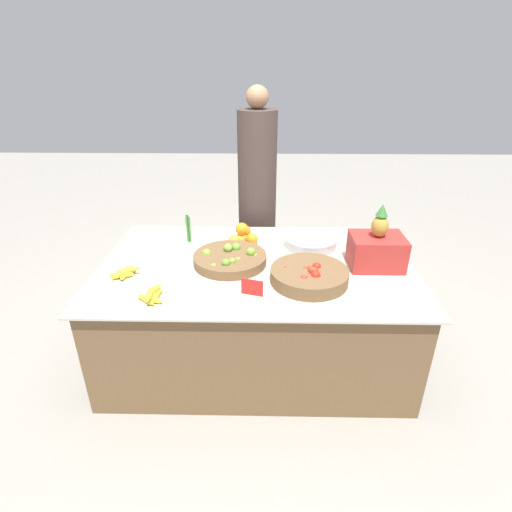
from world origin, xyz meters
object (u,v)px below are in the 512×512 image
price_sign (252,287)px  tomato_basket (309,275)px  lime_bowl (230,259)px  metal_bowl (311,242)px  produce_crate (377,249)px  vendor_person (257,202)px

price_sign → tomato_basket: bearing=41.3°
lime_bowl → metal_bowl: bearing=27.4°
tomato_basket → price_sign: (-0.30, -0.14, 0.01)m
lime_bowl → produce_crate: size_ratio=1.14×
tomato_basket → lime_bowl: bearing=155.3°
tomato_basket → vendor_person: 1.08m
price_sign → vendor_person: bearing=106.0°
produce_crate → vendor_person: (-0.69, 0.84, -0.02)m
produce_crate → vendor_person: bearing=129.3°
tomato_basket → metal_bowl: 0.46m
metal_bowl → produce_crate: size_ratio=0.89×
metal_bowl → tomato_basket: bearing=-97.1°
tomato_basket → price_sign: bearing=-154.9°
lime_bowl → vendor_person: (0.14, 0.84, 0.06)m
lime_bowl → tomato_basket: 0.48m
metal_bowl → price_sign: size_ratio=2.98×
tomato_basket → metal_bowl: size_ratio=1.25×
metal_bowl → price_sign: 0.69m
price_sign → lime_bowl: bearing=128.1°
produce_crate → tomato_basket: bearing=-154.1°
metal_bowl → price_sign: (-0.36, -0.60, 0.01)m
produce_crate → lime_bowl: bearing=179.5°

